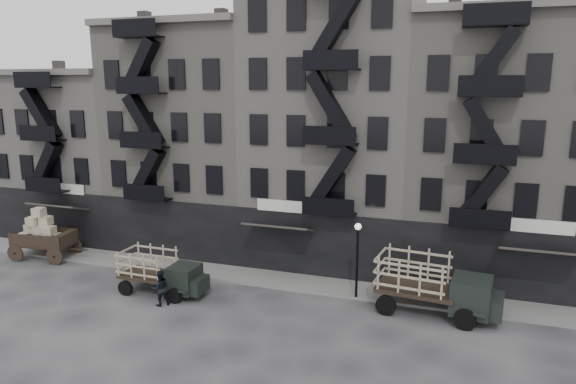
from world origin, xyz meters
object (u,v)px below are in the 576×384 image
(wagon, at_px, (42,230))
(pedestrian_mid, at_px, (160,288))
(stake_truck_west, at_px, (161,269))
(stake_truck_east, at_px, (434,281))

(wagon, xyz_separation_m, pedestrian_mid, (11.48, -4.02, -0.99))
(pedestrian_mid, bearing_deg, stake_truck_west, -102.29)
(stake_truck_west, bearing_deg, stake_truck_east, 9.42)
(wagon, bearing_deg, stake_truck_east, -7.42)
(wagon, xyz_separation_m, stake_truck_west, (10.66, -2.62, -0.55))
(wagon, distance_m, pedestrian_mid, 12.21)
(stake_truck_west, xyz_separation_m, stake_truck_east, (14.48, 2.10, 0.33))
(wagon, height_order, stake_truck_east, wagon)
(stake_truck_west, bearing_deg, pedestrian_mid, -58.54)
(wagon, xyz_separation_m, stake_truck_east, (25.15, -0.51, -0.22))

